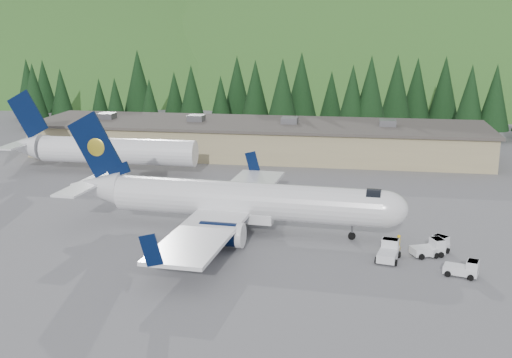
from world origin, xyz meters
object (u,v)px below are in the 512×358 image
(baggage_tug_c, at_px, (389,251))
(ramp_worker, at_px, (398,244))
(baggage_tug_b, at_px, (464,269))
(airliner, at_px, (236,201))
(baggage_tug_a, at_px, (430,248))
(second_airliner, at_px, (98,149))
(baggage_tug_d, at_px, (437,246))
(terminal_building, at_px, (258,138))

(baggage_tug_c, relative_size, ramp_worker, 1.84)
(baggage_tug_b, bearing_deg, airliner, 174.28)
(ramp_worker, bearing_deg, baggage_tug_a, 138.61)
(airliner, xyz_separation_m, baggage_tug_b, (21.00, -8.62, -2.46))
(baggage_tug_c, bearing_deg, second_airliner, 65.46)
(baggage_tug_b, height_order, baggage_tug_d, baggage_tug_d)
(airliner, bearing_deg, second_airliner, 141.51)
(airliner, distance_m, baggage_tug_a, 19.26)
(airliner, height_order, ramp_worker, airliner)
(baggage_tug_c, xyz_separation_m, ramp_worker, (0.87, 1.54, 0.17))
(baggage_tug_b, height_order, terminal_building, terminal_building)
(second_airliner, bearing_deg, terminal_building, 38.78)
(baggage_tug_b, bearing_deg, baggage_tug_c, 170.87)
(baggage_tug_a, bearing_deg, second_airliner, 124.64)
(second_airliner, height_order, baggage_tug_c, second_airliner)
(baggage_tug_a, xyz_separation_m, baggage_tug_b, (2.33, -4.55, -0.04))
(airliner, distance_m, second_airliner, 32.43)
(baggage_tug_b, xyz_separation_m, baggage_tug_d, (-1.69, 5.26, 0.02))
(baggage_tug_c, height_order, baggage_tug_d, baggage_tug_c)
(airliner, height_order, second_airliner, airliner)
(second_airliner, relative_size, terminal_building, 0.39)
(baggage_tug_b, height_order, baggage_tug_c, baggage_tug_c)
(second_airliner, height_order, ramp_worker, second_airliner)
(airliner, bearing_deg, ramp_worker, -10.67)
(airliner, relative_size, baggage_tug_b, 11.64)
(baggage_tug_a, distance_m, terminal_building, 47.75)
(airliner, relative_size, terminal_building, 0.50)
(ramp_worker, bearing_deg, baggage_tug_c, 17.31)
(airliner, relative_size, second_airliner, 1.28)
(airliner, relative_size, baggage_tug_a, 10.86)
(second_airliner, xyz_separation_m, baggage_tug_b, (44.89, -30.54, -2.67))
(second_airliner, bearing_deg, baggage_tug_d, -30.34)
(baggage_tug_d, relative_size, ramp_worker, 1.69)
(baggage_tug_d, height_order, ramp_worker, ramp_worker)
(baggage_tug_c, bearing_deg, baggage_tug_b, -104.83)
(airliner, distance_m, ramp_worker, 16.49)
(terminal_building, bearing_deg, ramp_worker, -64.81)
(baggage_tug_b, distance_m, ramp_worker, 6.85)
(baggage_tug_a, distance_m, ramp_worker, 2.87)
(baggage_tug_b, xyz_separation_m, baggage_tug_c, (-6.06, 2.92, 0.10))
(terminal_building, bearing_deg, second_airliner, -141.22)
(baggage_tug_c, relative_size, terminal_building, 0.05)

